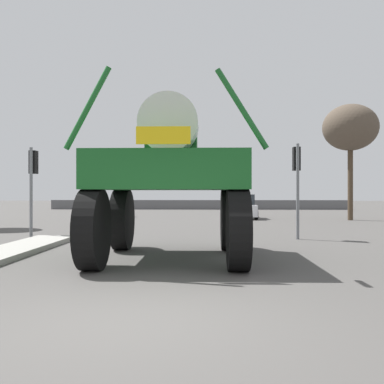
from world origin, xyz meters
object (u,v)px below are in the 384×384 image
(oversize_sprayer, at_px, (171,179))
(bare_tree_right, at_px, (350,128))
(sedan_ahead, at_px, (240,207))
(traffic_signal_near_left, at_px, (33,172))
(traffic_signal_far_left, at_px, (106,176))
(traffic_signal_near_right, at_px, (297,170))

(oversize_sprayer, distance_m, bare_tree_right, 18.24)
(sedan_ahead, xyz_separation_m, traffic_signal_near_left, (-8.41, -12.06, 1.67))
(sedan_ahead, distance_m, traffic_signal_far_left, 9.62)
(traffic_signal_near_left, relative_size, traffic_signal_far_left, 0.86)
(sedan_ahead, relative_size, traffic_signal_far_left, 1.08)
(traffic_signal_far_left, bearing_deg, oversize_sprayer, -72.10)
(traffic_signal_near_right, relative_size, traffic_signal_far_left, 0.88)
(traffic_signal_near_left, bearing_deg, oversize_sprayer, -41.39)
(sedan_ahead, height_order, traffic_signal_far_left, traffic_signal_far_left)
(traffic_signal_near_right, height_order, bare_tree_right, bare_tree_right)
(traffic_signal_near_left, height_order, traffic_signal_near_right, traffic_signal_near_right)
(traffic_signal_near_right, bearing_deg, oversize_sprayer, -130.33)
(traffic_signal_near_left, xyz_separation_m, bare_tree_right, (14.80, 10.47, 3.07))
(oversize_sprayer, xyz_separation_m, sedan_ahead, (2.95, 16.86, -1.28))
(sedan_ahead, bearing_deg, traffic_signal_near_left, 143.90)
(traffic_signal_near_left, bearing_deg, sedan_ahead, 55.12)
(oversize_sprayer, height_order, bare_tree_right, bare_tree_right)
(traffic_signal_near_right, bearing_deg, traffic_signal_far_left, 125.63)
(oversize_sprayer, bearing_deg, traffic_signal_near_right, -40.83)
(oversize_sprayer, height_order, traffic_signal_near_right, oversize_sprayer)
(oversize_sprayer, bearing_deg, bare_tree_right, -31.96)
(traffic_signal_far_left, height_order, bare_tree_right, bare_tree_right)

